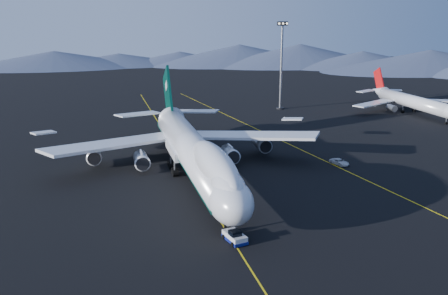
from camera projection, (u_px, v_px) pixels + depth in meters
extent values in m
plane|color=black|center=(193.00, 178.00, 99.40)|extent=(500.00, 500.00, 0.00)
cube|color=yellow|center=(193.00, 178.00, 99.39)|extent=(0.25, 220.00, 0.01)
cube|color=yellow|center=(312.00, 155.00, 116.03)|extent=(28.08, 198.09, 0.01)
cone|color=#424D67|center=(54.00, 57.00, 304.23)|extent=(100.00, 100.00, 12.00)
cone|color=#424D67|center=(179.00, 55.00, 323.72)|extent=(100.00, 100.00, 12.00)
cone|color=#424D67|center=(300.00, 55.00, 318.59)|extent=(100.00, 100.00, 12.00)
cone|color=#424D67|center=(430.00, 60.00, 289.40)|extent=(100.00, 100.00, 12.00)
cylinder|color=silver|center=(193.00, 151.00, 97.94)|extent=(6.50, 56.00, 6.50)
ellipsoid|color=silver|center=(230.00, 201.00, 71.77)|extent=(6.50, 10.40, 6.50)
ellipsoid|color=silver|center=(215.00, 166.00, 80.00)|extent=(5.13, 25.16, 5.85)
cube|color=black|center=(234.00, 198.00, 69.59)|extent=(3.60, 1.61, 1.29)
cone|color=silver|center=(168.00, 115.00, 128.58)|extent=(6.50, 12.00, 6.50)
cube|color=#033329|center=(192.00, 154.00, 99.11)|extent=(6.24, 60.00, 1.10)
cube|color=silver|center=(188.00, 149.00, 103.37)|extent=(7.50, 13.00, 1.60)
cube|color=silver|center=(115.00, 144.00, 105.27)|extent=(30.62, 23.28, 2.83)
cube|color=silver|center=(246.00, 135.00, 112.32)|extent=(30.62, 23.28, 2.83)
cylinder|color=slate|center=(141.00, 160.00, 103.48)|extent=(2.90, 5.50, 2.90)
cylinder|color=slate|center=(94.00, 155.00, 107.24)|extent=(2.90, 5.50, 2.90)
cylinder|color=slate|center=(229.00, 154.00, 108.09)|extent=(2.90, 5.50, 2.90)
cylinder|color=slate|center=(261.00, 143.00, 116.48)|extent=(2.90, 5.50, 2.90)
cube|color=#033329|center=(168.00, 97.00, 126.35)|extent=(0.55, 14.11, 15.94)
cube|color=silver|center=(138.00, 114.00, 128.06)|extent=(12.39, 9.47, 0.98)
cube|color=silver|center=(195.00, 111.00, 131.70)|extent=(12.39, 9.47, 0.98)
cylinder|color=black|center=(228.00, 229.00, 74.49)|extent=(0.90, 1.10, 1.10)
cube|color=silver|center=(235.00, 237.00, 71.70)|extent=(2.91, 4.49, 1.04)
cube|color=navy|center=(235.00, 239.00, 71.80)|extent=(3.04, 4.69, 0.47)
cube|color=black|center=(235.00, 232.00, 71.51)|extent=(1.79, 1.79, 0.85)
cylinder|color=silver|center=(413.00, 102.00, 162.25)|extent=(4.18, 35.21, 4.18)
cone|color=silver|center=(379.00, 91.00, 181.68)|extent=(4.18, 7.70, 4.18)
cube|color=silver|center=(374.00, 103.00, 164.95)|extent=(18.48, 12.47, 0.39)
cube|color=silver|center=(432.00, 100.00, 170.30)|extent=(18.48, 12.47, 0.39)
cylinder|color=slate|center=(392.00, 108.00, 163.92)|extent=(2.09, 3.85, 2.09)
cylinder|color=slate|center=(424.00, 106.00, 166.87)|extent=(2.09, 3.85, 2.09)
cube|color=#B61011|center=(379.00, 80.00, 181.11)|extent=(0.39, 7.50, 8.87)
imported|color=silver|center=(340.00, 162.00, 108.11)|extent=(3.41, 5.05, 1.29)
cylinder|color=black|center=(280.00, 108.00, 171.86)|extent=(2.71, 2.71, 0.45)
cylinder|color=slate|center=(281.00, 68.00, 168.25)|extent=(0.79, 0.79, 28.27)
cube|color=black|center=(283.00, 23.00, 164.49)|extent=(3.62, 0.90, 1.36)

